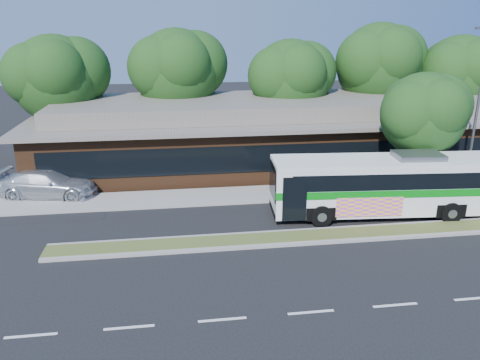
{
  "coord_description": "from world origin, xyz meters",
  "views": [
    {
      "loc": [
        -7.24,
        -18.04,
        9.24
      ],
      "look_at": [
        -4.25,
        3.32,
        2.0
      ],
      "focal_mm": 35.0,
      "sensor_mm": 36.0,
      "label": 1
    }
  ],
  "objects_px": {
    "sedan": "(48,183)",
    "sidewalk_tree": "(428,112)",
    "lamp_post": "(477,105)",
    "transit_bus": "(388,181)"
  },
  "relations": [
    {
      "from": "lamp_post",
      "to": "sidewalk_tree",
      "type": "bearing_deg",
      "value": -169.65
    },
    {
      "from": "lamp_post",
      "to": "sedan",
      "type": "bearing_deg",
      "value": 175.71
    },
    {
      "from": "transit_bus",
      "to": "sedan",
      "type": "bearing_deg",
      "value": 168.12
    },
    {
      "from": "lamp_post",
      "to": "transit_bus",
      "type": "relative_size",
      "value": 0.78
    },
    {
      "from": "transit_bus",
      "to": "sedan",
      "type": "height_order",
      "value": "transit_bus"
    },
    {
      "from": "lamp_post",
      "to": "sedan",
      "type": "distance_m",
      "value": 24.41
    },
    {
      "from": "sedan",
      "to": "sidewalk_tree",
      "type": "height_order",
      "value": "sidewalk_tree"
    },
    {
      "from": "lamp_post",
      "to": "sidewalk_tree",
      "type": "xyz_separation_m",
      "value": [
        -3.24,
        -0.59,
        -0.23
      ]
    },
    {
      "from": "transit_bus",
      "to": "sidewalk_tree",
      "type": "height_order",
      "value": "sidewalk_tree"
    },
    {
      "from": "sedan",
      "to": "transit_bus",
      "type": "bearing_deg",
      "value": -95.32
    }
  ]
}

